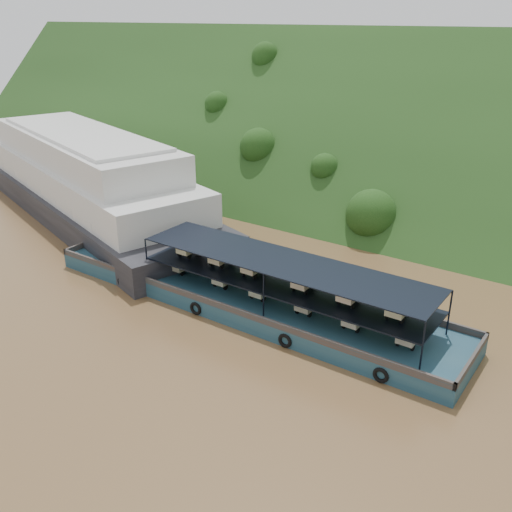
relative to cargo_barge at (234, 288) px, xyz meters
The scene contains 4 objects.
ground 2.89m from the cargo_barge, 15.74° to the right, with size 160.00×160.00×0.00m, color brown.
hillside 35.39m from the cargo_barge, 85.86° to the left, with size 140.00×28.00×28.00m, color #1A3613.
cargo_barge is the anchor object (origin of this frame).
passenger_ferry 28.00m from the cargo_barge, 163.65° to the left, with size 47.31×24.75×9.31m.
Camera 1 is at (22.15, -31.33, 21.10)m, focal length 40.00 mm.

